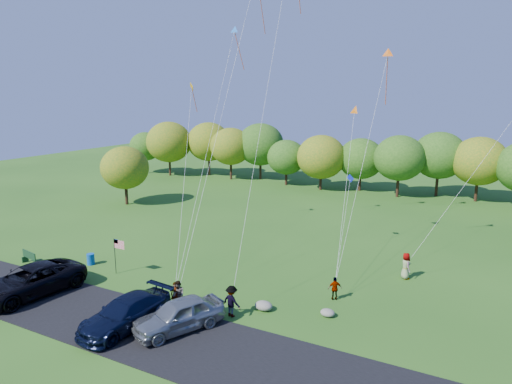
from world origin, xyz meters
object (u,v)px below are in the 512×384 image
(park_bench, at_px, (30,257))
(flyer_d, at_px, (335,288))
(minivan_navy, at_px, (126,313))
(minivan_silver, at_px, (179,315))
(flyer_b, at_px, (178,294))
(trash_barrel, at_px, (91,259))
(flyer_e, at_px, (406,266))
(minivan_dark, at_px, (30,281))
(flyer_a, at_px, (175,294))
(flyer_c, at_px, (232,301))

(park_bench, bearing_deg, flyer_d, 23.18)
(minivan_navy, relative_size, minivan_silver, 1.12)
(flyer_b, distance_m, flyer_d, 9.88)
(trash_barrel, bearing_deg, flyer_e, 21.14)
(park_bench, bearing_deg, minivan_navy, -5.49)
(minivan_dark, xyz_separation_m, minivan_silver, (11.31, 0.90, -0.07))
(flyer_a, bearing_deg, flyer_c, -16.91)
(minivan_silver, bearing_deg, flyer_c, 83.90)
(flyer_a, relative_size, flyer_c, 0.83)
(flyer_e, bearing_deg, minivan_silver, 109.30)
(flyer_d, height_order, flyer_e, flyer_e)
(flyer_a, relative_size, flyer_d, 1.03)
(minivan_silver, bearing_deg, flyer_d, 76.20)
(flyer_a, relative_size, flyer_b, 0.93)
(flyer_e, distance_m, park_bench, 28.25)
(minivan_navy, distance_m, flyer_b, 3.61)
(flyer_e, bearing_deg, park_bench, 77.58)
(minivan_dark, bearing_deg, flyer_c, 23.57)
(flyer_c, bearing_deg, park_bench, 10.04)
(minivan_silver, distance_m, park_bench, 16.60)
(flyer_d, bearing_deg, minivan_dark, -5.42)
(minivan_dark, xyz_separation_m, flyer_c, (13.04, 3.70, -0.07))
(minivan_navy, distance_m, flyer_a, 3.55)
(flyer_e, xyz_separation_m, park_bench, (-26.17, -10.65, -0.38))
(minivan_dark, height_order, minivan_silver, minivan_dark)
(flyer_b, xyz_separation_m, flyer_d, (8.20, 5.51, -0.09))
(minivan_dark, height_order, park_bench, minivan_dark)
(flyer_b, distance_m, trash_barrel, 10.78)
(park_bench, bearing_deg, minivan_dark, -25.31)
(flyer_a, bearing_deg, minivan_navy, -127.97)
(trash_barrel, bearing_deg, flyer_c, -8.69)
(flyer_a, height_order, flyer_c, flyer_c)
(flyer_a, xyz_separation_m, flyer_e, (11.81, 11.16, 0.17))
(flyer_c, height_order, flyer_d, flyer_c)
(minivan_silver, xyz_separation_m, flyer_a, (-2.00, 2.27, -0.16))
(flyer_b, relative_size, flyer_d, 1.12)
(flyer_c, relative_size, park_bench, 0.98)
(minivan_silver, distance_m, flyer_c, 3.29)
(flyer_b, relative_size, trash_barrel, 1.98)
(flyer_d, xyz_separation_m, trash_barrel, (-18.63, -2.86, -0.33))
(flyer_d, distance_m, trash_barrel, 18.86)
(minivan_dark, height_order, flyer_e, minivan_dark)
(minivan_silver, height_order, flyer_e, flyer_e)
(trash_barrel, bearing_deg, flyer_d, 8.73)
(flyer_e, bearing_deg, flyer_b, 99.41)
(flyer_b, bearing_deg, flyer_e, 67.23)
(flyer_b, distance_m, flyer_e, 16.07)
(minivan_silver, bearing_deg, trash_barrel, -176.17)
(flyer_b, height_order, park_bench, flyer_b)
(minivan_navy, height_order, minivan_silver, minivan_silver)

